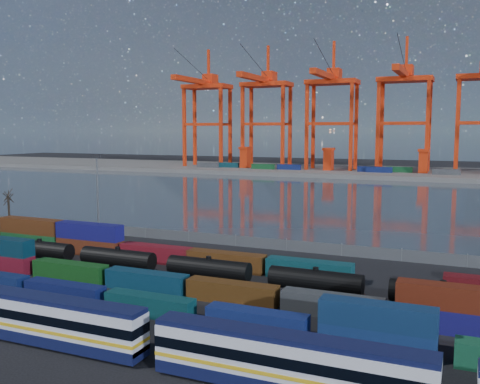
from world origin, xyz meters
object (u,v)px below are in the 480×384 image
at_px(tanker_string, 209,270).
at_px(gantry_cranes, 367,92).
at_px(passenger_train, 288,364).
at_px(bare_tree, 9,208).

xyz_separation_m(tanker_string, gantry_cranes, (-13.90, 199.35, 38.45)).
relative_size(passenger_train, tanker_string, 0.55).
height_order(tanker_string, bare_tree, bare_tree).
xyz_separation_m(passenger_train, tanker_string, (-20.23, 25.97, -0.55)).
bearing_deg(tanker_string, gantry_cranes, 93.99).
distance_m(passenger_train, gantry_cranes, 231.02).
bearing_deg(passenger_train, gantry_cranes, 98.61).
height_order(tanker_string, gantry_cranes, gantry_cranes).
bearing_deg(bare_tree, tanker_string, -20.01).
relative_size(passenger_train, bare_tree, 8.72).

